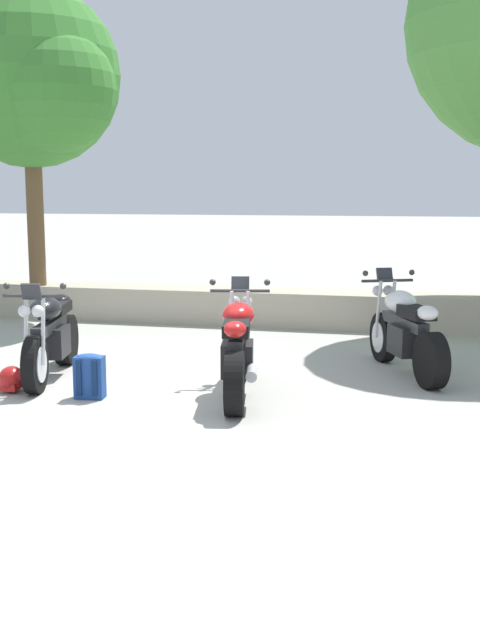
% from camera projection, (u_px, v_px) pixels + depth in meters
% --- Properties ---
extents(ground_plane, '(120.00, 120.00, 0.00)m').
position_uv_depth(ground_plane, '(136.00, 396.00, 8.44)').
color(ground_plane, '#A3A099').
extents(stone_wall, '(36.00, 0.80, 0.55)m').
position_uv_depth(stone_wall, '(242.00, 306.00, 13.00)').
color(stone_wall, '#A89E89').
rests_on(stone_wall, ground).
extents(motorcycle_black_near_left, '(0.82, 2.04, 1.18)m').
position_uv_depth(motorcycle_black_near_left, '(50.00, 336.00, 9.17)').
color(motorcycle_black_near_left, black).
rests_on(motorcycle_black_near_left, ground).
extents(motorcycle_red_centre, '(0.79, 2.05, 1.18)m').
position_uv_depth(motorcycle_red_centre, '(238.00, 350.00, 8.39)').
color(motorcycle_red_centre, black).
rests_on(motorcycle_red_centre, ground).
extents(motorcycle_white_far_right, '(1.08, 1.94, 1.18)m').
position_uv_depth(motorcycle_white_far_right, '(405.00, 333.00, 9.41)').
color(motorcycle_white_far_right, black).
rests_on(motorcycle_white_far_right, ground).
extents(rider_backpack, '(0.32, 0.29, 0.47)m').
position_uv_depth(rider_backpack, '(90.00, 375.00, 8.33)').
color(rider_backpack, navy).
rests_on(rider_backpack, ground).
extents(rider_helmet, '(0.28, 0.28, 0.28)m').
position_uv_depth(rider_helmet, '(11.00, 380.00, 8.58)').
color(rider_helmet, '#B21919').
rests_on(rider_helmet, ground).
extents(leafy_tree_far_left, '(3.08, 2.93, 4.86)m').
position_uv_depth(leafy_tree_far_left, '(35.00, 80.00, 12.89)').
color(leafy_tree_far_left, brown).
rests_on(leafy_tree_far_left, stone_wall).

